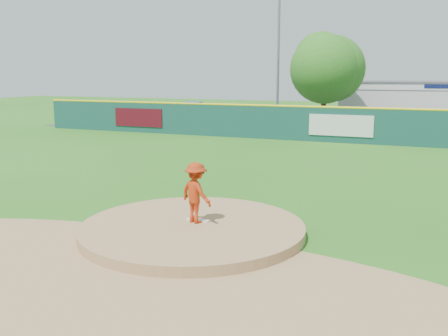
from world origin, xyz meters
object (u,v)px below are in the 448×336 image
at_px(playground_slide, 192,114).
at_px(deciduous_tree, 325,64).
at_px(light_pole_left, 278,45).
at_px(pool_building_grp, 445,103).
at_px(pitcher, 196,193).
at_px(van, 405,125).

distance_m(playground_slide, deciduous_tree, 10.43).
bearing_deg(light_pole_left, deciduous_tree, -26.57).
bearing_deg(pool_building_grp, light_pole_left, -157.40).
distance_m(pitcher, pool_building_grp, 32.38).
height_order(pool_building_grp, light_pole_left, light_pole_left).
xyz_separation_m(pitcher, playground_slide, (-11.68, 23.37, -0.11)).
bearing_deg(pool_building_grp, van, -104.72).
bearing_deg(van, light_pole_left, 72.15).
bearing_deg(van, pitcher, 176.19).
bearing_deg(van, pool_building_grp, -9.55).
xyz_separation_m(van, playground_slide, (-15.27, 0.64, 0.22)).
xyz_separation_m(pitcher, van, (3.59, 22.73, -0.33)).
height_order(pitcher, pool_building_grp, pool_building_grp).
distance_m(van, pool_building_grp, 9.44).
xyz_separation_m(van, pool_building_grp, (2.39, 9.08, 0.99)).
height_order(van, playground_slide, playground_slide).
relative_size(pool_building_grp, playground_slide, 4.74).
bearing_deg(pitcher, van, -75.11).
bearing_deg(pool_building_grp, pitcher, -100.65).
xyz_separation_m(van, light_pole_left, (-9.61, 4.09, 5.37)).
relative_size(van, deciduous_tree, 0.64).
bearing_deg(light_pole_left, playground_slide, -148.66).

